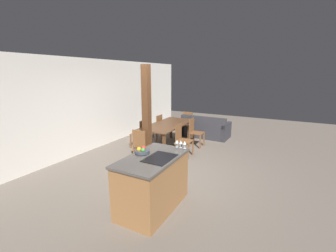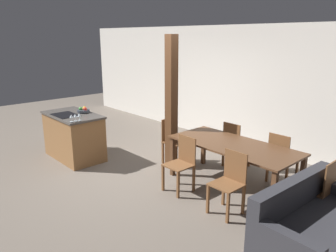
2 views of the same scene
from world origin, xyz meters
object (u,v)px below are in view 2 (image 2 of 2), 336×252
fruit_bowl (83,110)px  dining_chair_near_right (230,181)px  wine_glass_middle (75,116)px  dining_table (233,149)px  dining_chair_foot_end (320,189)px  couch (314,228)px  dining_chair_far_right (281,157)px  wine_glass_near (71,116)px  wine_glass_far (79,115)px  dining_chair_far_left (235,144)px  dining_chair_head_end (173,140)px  dining_chair_near_left (182,162)px  timber_post (171,103)px  kitchen_island (74,136)px

fruit_bowl → dining_chair_near_right: size_ratio=0.28×
wine_glass_middle → dining_table: wine_glass_middle is taller
dining_chair_foot_end → couch: dining_chair_foot_end is taller
fruit_bowl → dining_chair_far_right: bearing=27.3°
fruit_bowl → dining_chair_foot_end: size_ratio=0.28×
wine_glass_near → wine_glass_middle: same height
dining_chair_foot_end → dining_table: bearing=-90.0°
wine_glass_far → dining_chair_far_left: wine_glass_far is taller
fruit_bowl → wine_glass_near: size_ratio=1.80×
wine_glass_near → dining_chair_head_end: wine_glass_near is taller
dining_chair_near_left → dining_chair_far_left: bearing=90.0°
wine_glass_middle → timber_post: bearing=53.6°
couch → dining_table: bearing=70.9°
couch → timber_post: bearing=82.3°
fruit_bowl → couch: size_ratio=0.15×
kitchen_island → dining_chair_far_left: bearing=38.5°
wine_glass_near → dining_chair_head_end: 1.98m
dining_chair_head_end → timber_post: (0.08, -0.12, 0.77)m
fruit_bowl → dining_chair_near_right: 3.52m
dining_chair_near_left → timber_post: bearing=146.3°
dining_chair_near_right → dining_chair_foot_end: same height
wine_glass_middle → dining_chair_foot_end: 4.20m
fruit_bowl → dining_chair_foot_end: 4.58m
dining_chair_near_right → dining_chair_head_end: (-1.93, 0.71, 0.00)m
wine_glass_middle → couch: size_ratio=0.08×
dining_chair_head_end → dining_chair_far_right: bearing=-69.8°
wine_glass_far → dining_chair_head_end: size_ratio=0.16×
wine_glass_near → dining_chair_near_left: (1.94, 0.92, -0.57)m
fruit_bowl → dining_chair_near_left: size_ratio=0.28×
kitchen_island → timber_post: 2.19m
wine_glass_near → timber_post: 1.85m
wine_glass_near → dining_chair_far_left: size_ratio=0.16×
wine_glass_far → dining_table: 2.85m
dining_chair_far_right → timber_post: timber_post is taller
dining_chair_near_left → dining_chair_far_right: same height
fruit_bowl → dining_chair_far_left: size_ratio=0.28×
wine_glass_far → timber_post: size_ratio=0.06×
dining_chair_far_right → dining_chair_head_end: bearing=20.2°
fruit_bowl → dining_chair_head_end: bearing=35.1°
fruit_bowl → wine_glass_middle: size_ratio=1.80×
fruit_bowl → couch: 4.74m
wine_glass_middle → dining_chair_near_left: size_ratio=0.16×
kitchen_island → wine_glass_far: 0.85m
wine_glass_near → wine_glass_far: size_ratio=1.00×
kitchen_island → dining_chair_far_right: (3.51, 2.02, 0.01)m
dining_chair_far_left → dining_chair_far_right: 0.96m
dining_chair_near_left → timber_post: (-0.88, 0.59, 0.77)m
wine_glass_middle → dining_table: bearing=32.6°
wine_glass_near → couch: size_ratio=0.08×
dining_chair_near_left → dining_chair_head_end: 1.19m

